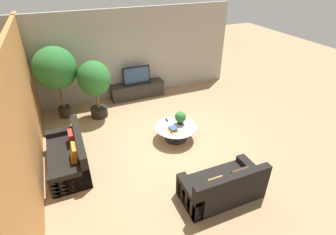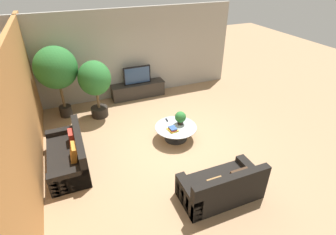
% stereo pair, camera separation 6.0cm
% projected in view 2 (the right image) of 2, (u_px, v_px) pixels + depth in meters
% --- Properties ---
extents(ground_plane, '(24.00, 24.00, 0.00)m').
position_uv_depth(ground_plane, '(169.00, 141.00, 7.23)').
color(ground_plane, '#9E7A56').
extents(back_wall_stone, '(7.40, 0.12, 3.00)m').
position_uv_depth(back_wall_stone, '(132.00, 54.00, 9.03)').
color(back_wall_stone, '#A39E93').
rests_on(back_wall_stone, ground).
extents(side_wall_left, '(0.12, 7.40, 3.00)m').
position_uv_depth(side_wall_left, '(23.00, 113.00, 5.55)').
color(side_wall_left, '#B2753D').
rests_on(side_wall_left, ground).
extents(media_console, '(1.91, 0.50, 0.52)m').
position_uv_depth(media_console, '(138.00, 90.00, 9.42)').
color(media_console, '#2D2823').
rests_on(media_console, ground).
extents(television, '(0.96, 0.13, 0.62)m').
position_uv_depth(television, '(137.00, 75.00, 9.13)').
color(television, black).
rests_on(television, media_console).
extents(coffee_table, '(1.13, 1.13, 0.39)m').
position_uv_depth(coffee_table, '(176.00, 130.00, 7.18)').
color(coffee_table, black).
rests_on(coffee_table, ground).
extents(couch_by_wall, '(0.84, 1.90, 0.84)m').
position_uv_depth(couch_by_wall, '(69.00, 156.00, 6.23)').
color(couch_by_wall, black).
rests_on(couch_by_wall, ground).
extents(couch_near_entry, '(1.68, 0.84, 0.84)m').
position_uv_depth(couch_near_entry, '(222.00, 187.00, 5.38)').
color(couch_near_entry, black).
rests_on(couch_near_entry, ground).
extents(potted_palm_tall, '(1.23, 1.23, 2.23)m').
position_uv_depth(potted_palm_tall, '(56.00, 69.00, 7.57)').
color(potted_palm_tall, black).
rests_on(potted_palm_tall, ground).
extents(potted_palm_corner, '(0.96, 0.96, 1.81)m').
position_uv_depth(potted_palm_corner, '(95.00, 81.00, 7.77)').
color(potted_palm_corner, black).
rests_on(potted_palm_corner, ground).
extents(potted_plant_tabletop, '(0.31, 0.31, 0.38)m').
position_uv_depth(potted_plant_tabletop, '(180.00, 117.00, 7.13)').
color(potted_plant_tabletop, black).
rests_on(potted_plant_tabletop, coffee_table).
extents(book_stack, '(0.28, 0.30, 0.09)m').
position_uv_depth(book_stack, '(173.00, 129.00, 6.94)').
color(book_stack, gold).
rests_on(book_stack, coffee_table).
extents(remote_black, '(0.05, 0.16, 0.02)m').
position_uv_depth(remote_black, '(167.00, 120.00, 7.39)').
color(remote_black, black).
rests_on(remote_black, coffee_table).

